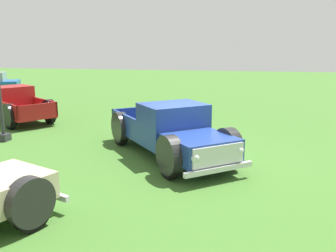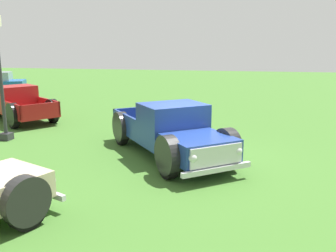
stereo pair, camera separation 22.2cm
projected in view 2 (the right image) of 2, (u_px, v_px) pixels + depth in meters
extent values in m
plane|color=#3D6B28|center=(192.00, 159.00, 10.55)|extent=(80.00, 80.00, 0.00)
cube|color=navy|center=(199.00, 147.00, 9.24)|extent=(2.25, 2.25, 0.58)
cube|color=silver|center=(217.00, 156.00, 8.53)|extent=(0.96, 1.17, 0.49)
sphere|color=silver|center=(238.00, 151.00, 8.82)|extent=(0.21, 0.21, 0.21)
sphere|color=silver|center=(193.00, 158.00, 8.26)|extent=(0.21, 0.21, 0.21)
cube|color=navy|center=(173.00, 124.00, 10.47)|extent=(2.18, 2.24, 1.22)
cube|color=#8C9EA8|center=(183.00, 119.00, 9.85)|extent=(0.99, 1.22, 0.54)
cube|color=navy|center=(149.00, 130.00, 12.17)|extent=(2.84, 2.77, 0.11)
cube|color=navy|center=(171.00, 118.00, 12.46)|extent=(1.79, 1.46, 0.58)
cube|color=navy|center=(125.00, 123.00, 11.73)|extent=(1.79, 1.46, 0.58)
cube|color=navy|center=(137.00, 115.00, 13.03)|extent=(1.17, 1.43, 0.58)
cylinder|color=black|center=(227.00, 154.00, 9.69)|extent=(0.77, 0.69, 0.81)
cylinder|color=#B7B7BC|center=(227.00, 154.00, 9.69)|extent=(0.41, 0.40, 0.32)
cylinder|color=black|center=(227.00, 146.00, 9.64)|extent=(0.98, 0.87, 1.02)
cylinder|color=black|center=(168.00, 163.00, 8.92)|extent=(0.77, 0.69, 0.81)
cylinder|color=#B7B7BC|center=(167.00, 163.00, 8.92)|extent=(0.41, 0.40, 0.32)
cylinder|color=black|center=(168.00, 155.00, 8.88)|extent=(0.98, 0.87, 1.02)
cylinder|color=black|center=(169.00, 128.00, 12.80)|extent=(0.77, 0.69, 0.81)
cylinder|color=#B7B7BC|center=(169.00, 128.00, 12.80)|extent=(0.41, 0.40, 0.32)
cylinder|color=black|center=(169.00, 122.00, 12.75)|extent=(0.98, 0.87, 1.02)
cylinder|color=black|center=(121.00, 133.00, 12.03)|extent=(0.77, 0.69, 0.81)
cylinder|color=#B7B7BC|center=(121.00, 133.00, 12.02)|extent=(0.41, 0.40, 0.32)
cylinder|color=black|center=(121.00, 127.00, 11.99)|extent=(0.98, 0.87, 1.02)
cube|color=silver|center=(217.00, 170.00, 8.56)|extent=(1.29, 1.57, 0.13)
cube|color=maroon|center=(5.00, 102.00, 17.26)|extent=(2.08, 2.08, 0.54)
cube|color=silver|center=(0.00, 100.00, 17.81)|extent=(1.15, 0.82, 0.46)
sphere|color=silver|center=(12.00, 98.00, 18.19)|extent=(0.20, 0.20, 0.20)
cube|color=maroon|center=(15.00, 98.00, 16.20)|extent=(2.09, 2.00, 1.14)
cube|color=#8C9EA8|center=(10.00, 92.00, 16.58)|extent=(1.20, 0.85, 0.50)
cube|color=maroon|center=(31.00, 115.00, 15.11)|extent=(2.55, 2.65, 0.10)
cube|color=maroon|center=(11.00, 109.00, 14.52)|extent=(1.25, 1.75, 0.54)
cube|color=maroon|center=(49.00, 105.00, 15.56)|extent=(1.25, 1.75, 0.54)
cube|color=maroon|center=(41.00, 110.00, 14.32)|extent=(1.40, 1.01, 0.54)
cylinder|color=black|center=(23.00, 105.00, 17.87)|extent=(0.61, 0.74, 0.75)
cylinder|color=#B7B7BC|center=(23.00, 105.00, 17.88)|extent=(0.37, 0.38, 0.30)
cylinder|color=black|center=(23.00, 101.00, 17.83)|extent=(0.77, 0.94, 0.95)
cylinder|color=black|center=(13.00, 119.00, 14.39)|extent=(0.61, 0.74, 0.75)
cylinder|color=#B7B7BC|center=(13.00, 119.00, 14.38)|extent=(0.37, 0.38, 0.30)
cylinder|color=black|center=(13.00, 115.00, 14.35)|extent=(0.77, 0.94, 0.95)
cylinder|color=black|center=(53.00, 114.00, 15.49)|extent=(0.61, 0.74, 0.75)
cylinder|color=#B7B7BC|center=(53.00, 114.00, 15.50)|extent=(0.37, 0.38, 0.30)
cylinder|color=black|center=(52.00, 110.00, 15.45)|extent=(0.77, 0.94, 0.95)
cube|color=silver|center=(0.00, 106.00, 17.90)|extent=(1.54, 1.11, 0.12)
cube|color=#C6B793|center=(0.00, 187.00, 6.81)|extent=(1.88, 1.89, 0.53)
cube|color=silver|center=(34.00, 176.00, 7.40)|extent=(0.55, 1.23, 0.44)
sphere|color=silver|center=(17.00, 169.00, 7.71)|extent=(0.19, 0.19, 0.19)
sphere|color=silver|center=(51.00, 181.00, 7.06)|extent=(0.19, 0.19, 0.19)
cylinder|color=black|center=(27.00, 210.00, 6.42)|extent=(0.75, 0.47, 0.73)
cylinder|color=#B7B7BC|center=(27.00, 211.00, 6.42)|extent=(0.36, 0.32, 0.29)
cylinder|color=black|center=(26.00, 201.00, 6.38)|extent=(0.95, 0.60, 0.92)
cube|color=silver|center=(37.00, 189.00, 7.50)|extent=(0.75, 1.65, 0.11)
cylinder|color=black|center=(11.00, 91.00, 24.12)|extent=(0.48, 0.70, 0.67)
cylinder|color=black|center=(16.00, 88.00, 25.72)|extent=(0.48, 0.70, 0.67)
cube|color=#2D2D33|center=(6.00, 136.00, 12.68)|extent=(0.36, 0.36, 0.25)
cylinder|color=#2D2D33|center=(1.00, 81.00, 12.26)|extent=(0.12, 0.12, 3.64)
cube|color=olive|center=(5.00, 97.00, 20.41)|extent=(1.82, 0.53, 0.05)
cube|color=olive|center=(3.00, 96.00, 21.25)|extent=(0.27, 1.40, 0.75)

